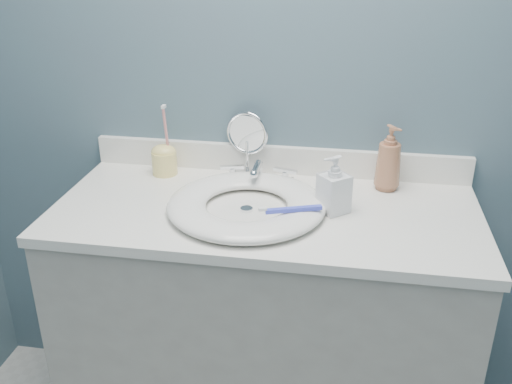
% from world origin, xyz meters
% --- Properties ---
extents(back_wall, '(2.20, 0.02, 2.40)m').
position_xyz_m(back_wall, '(0.00, 1.25, 1.20)').
color(back_wall, slate).
rests_on(back_wall, ground).
extents(vanity_cabinet, '(1.20, 0.55, 0.85)m').
position_xyz_m(vanity_cabinet, '(0.00, 0.97, 0.42)').
color(vanity_cabinet, '#B2ADA3').
rests_on(vanity_cabinet, ground).
extents(countertop, '(1.22, 0.57, 0.03)m').
position_xyz_m(countertop, '(0.00, 0.97, 0.86)').
color(countertop, white).
rests_on(countertop, vanity_cabinet).
extents(backsplash, '(1.22, 0.02, 0.09)m').
position_xyz_m(backsplash, '(0.00, 1.24, 0.93)').
color(backsplash, white).
rests_on(backsplash, countertop).
extents(basin, '(0.45, 0.45, 0.04)m').
position_xyz_m(basin, '(-0.05, 0.94, 0.90)').
color(basin, white).
rests_on(basin, countertop).
extents(drain, '(0.04, 0.04, 0.01)m').
position_xyz_m(drain, '(-0.05, 0.94, 0.88)').
color(drain, silver).
rests_on(drain, countertop).
extents(faucet, '(0.25, 0.13, 0.07)m').
position_xyz_m(faucet, '(-0.05, 1.14, 0.91)').
color(faucet, silver).
rests_on(faucet, countertop).
extents(makeup_mirror, '(0.14, 0.08, 0.21)m').
position_xyz_m(makeup_mirror, '(-0.10, 1.21, 0.99)').
color(makeup_mirror, silver).
rests_on(makeup_mirror, countertop).
extents(soap_bottle_amber, '(0.11, 0.11, 0.20)m').
position_xyz_m(soap_bottle_amber, '(0.35, 1.17, 0.98)').
color(soap_bottle_amber, '#A76B4B').
rests_on(soap_bottle_amber, countertop).
extents(soap_bottle_clear, '(0.11, 0.11, 0.17)m').
position_xyz_m(soap_bottle_clear, '(0.19, 0.98, 0.96)').
color(soap_bottle_clear, white).
rests_on(soap_bottle_clear, countertop).
extents(toothbrush_holder, '(0.08, 0.08, 0.23)m').
position_xyz_m(toothbrush_holder, '(-0.36, 1.17, 0.93)').
color(toothbrush_holder, '#FBE37D').
rests_on(toothbrush_holder, countertop).
extents(toothbrush_lying, '(0.17, 0.07, 0.02)m').
position_xyz_m(toothbrush_lying, '(0.08, 0.88, 0.92)').
color(toothbrush_lying, blue).
rests_on(toothbrush_lying, basin).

